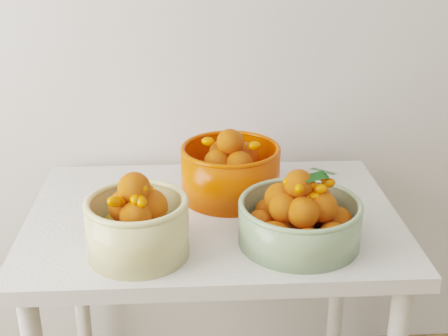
{
  "coord_description": "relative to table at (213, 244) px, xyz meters",
  "views": [
    {
      "loc": [
        -0.23,
        0.09,
        1.52
      ],
      "look_at": [
        -0.15,
        1.51,
        0.92
      ],
      "focal_mm": 50.0,
      "sensor_mm": 36.0,
      "label": 1
    }
  ],
  "objects": [
    {
      "name": "table",
      "position": [
        0.0,
        0.0,
        0.0
      ],
      "size": [
        1.0,
        0.7,
        0.75
      ],
      "color": "silver",
      "rests_on": "ground"
    },
    {
      "name": "bowl_cream",
      "position": [
        -0.19,
        -0.2,
        0.18
      ],
      "size": [
        0.32,
        0.32,
        0.21
      ],
      "rotation": [
        0.0,
        0.0,
        0.42
      ],
      "color": "#D2C580",
      "rests_on": "table"
    },
    {
      "name": "bowl_green",
      "position": [
        0.21,
        -0.17,
        0.16
      ],
      "size": [
        0.37,
        0.37,
        0.19
      ],
      "rotation": [
        0.0,
        0.0,
        -0.25
      ],
      "color": "gray",
      "rests_on": "table"
    },
    {
      "name": "bowl_orange",
      "position": [
        0.05,
        0.11,
        0.18
      ],
      "size": [
        0.34,
        0.34,
        0.2
      ],
      "rotation": [
        0.0,
        0.0,
        0.22
      ],
      "color": "#DC3400",
      "rests_on": "table"
    }
  ]
}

